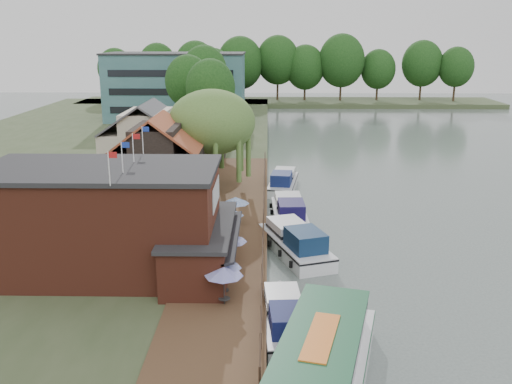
{
  "coord_description": "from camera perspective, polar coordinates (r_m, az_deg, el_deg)",
  "views": [
    {
      "loc": [
        -5.01,
        -36.83,
        16.61
      ],
      "look_at": [
        -6.0,
        12.0,
        3.0
      ],
      "focal_mm": 40.0,
      "sensor_mm": 36.0,
      "label": 1
    }
  ],
  "objects": [
    {
      "name": "quay_deck",
      "position": [
        49.44,
        -2.37,
        -2.79
      ],
      "size": [
        6.0,
        50.0,
        0.1
      ],
      "primitive_type": "cube",
      "color": "#47301E",
      "rests_on": "land_bank"
    },
    {
      "name": "bank_tree_4",
      "position": [
        125.59,
        -4.27,
        11.3
      ],
      "size": [
        8.44,
        8.44,
        12.71
      ],
      "primitive_type": null,
      "color": "#143811",
      "rests_on": "land_bank"
    },
    {
      "name": "umbrella_4",
      "position": [
        47.79,
        -2.05,
        -1.88
      ],
      "size": [
        2.33,
        2.33,
        2.38
      ],
      "primitive_type": null,
      "color": "#1B4C97",
      "rests_on": "quay_deck"
    },
    {
      "name": "tour_boat",
      "position": [
        27.24,
        6.11,
        -17.82
      ],
      "size": [
        7.94,
        15.74,
        3.31
      ],
      "primitive_type": null,
      "rotation": [
        0.0,
        0.0,
        -0.25
      ],
      "color": "silver",
      "rests_on": "ground"
    },
    {
      "name": "bank_tree_2",
      "position": [
        95.41,
        -5.14,
        10.31
      ],
      "size": [
        7.4,
        7.4,
        13.92
      ],
      "primitive_type": null,
      "color": "#143811",
      "rests_on": "land_bank"
    },
    {
      "name": "bank_tree_1",
      "position": [
        86.61,
        -6.76,
        9.33
      ],
      "size": [
        6.8,
        6.8,
        12.7
      ],
      "primitive_type": null,
      "color": "#143811",
      "rests_on": "land_bank"
    },
    {
      "name": "bank_tree_0",
      "position": [
        78.74,
        -4.55,
        8.67
      ],
      "size": [
        6.72,
        6.72,
        12.44
      ],
      "primitive_type": null,
      "color": "#143811",
      "rests_on": "land_bank"
    },
    {
      "name": "land_bank",
      "position": [
        77.74,
        -17.64,
        2.87
      ],
      "size": [
        50.0,
        140.0,
        1.0
      ],
      "primitive_type": "cube",
      "color": "#384728",
      "rests_on": "ground"
    },
    {
      "name": "cruiser_3",
      "position": [
        62.75,
        2.73,
        1.29
      ],
      "size": [
        4.32,
        9.85,
        2.29
      ],
      "primitive_type": null,
      "rotation": [
        0.0,
        0.0,
        -0.13
      ],
      "color": "silver",
      "rests_on": "ground"
    },
    {
      "name": "cruiser_1",
      "position": [
        44.43,
        3.95,
        -4.65
      ],
      "size": [
        6.68,
        11.01,
        2.56
      ],
      "primitive_type": null,
      "rotation": [
        0.0,
        0.0,
        0.34
      ],
      "color": "silver",
      "rests_on": "ground"
    },
    {
      "name": "quay_rail",
      "position": [
        49.69,
        0.77,
        -2.14
      ],
      "size": [
        0.2,
        49.0,
        1.0
      ],
      "primitive_type": null,
      "color": "black",
      "rests_on": "land_bank"
    },
    {
      "name": "bank_tree_5",
      "position": [
        132.36,
        -4.55,
        11.3
      ],
      "size": [
        7.37,
        7.37,
        11.74
      ],
      "primitive_type": null,
      "color": "#143811",
      "rests_on": "land_bank"
    },
    {
      "name": "cottage_b",
      "position": [
        63.23,
        -10.75,
        4.95
      ],
      "size": [
        9.6,
        8.6,
        8.5
      ],
      "primitive_type": null,
      "color": "beige",
      "rests_on": "land_bank"
    },
    {
      "name": "hotel_block",
      "position": [
        108.59,
        -7.98,
        10.43
      ],
      "size": [
        25.4,
        12.4,
        12.3
      ],
      "primitive_type": null,
      "color": "#38666B",
      "rests_on": "land_bank"
    },
    {
      "name": "cottage_c",
      "position": [
        71.32,
        -6.13,
        6.32
      ],
      "size": [
        7.6,
        7.6,
        8.5
      ],
      "primitive_type": null,
      "color": "black",
      "rests_on": "land_bank"
    },
    {
      "name": "willow",
      "position": [
        57.06,
        -4.4,
        5.02
      ],
      "size": [
        8.6,
        8.6,
        10.43
      ],
      "primitive_type": null,
      "color": "#476B2D",
      "rests_on": "land_bank"
    },
    {
      "name": "pub",
      "position": [
        38.83,
        -12.3,
        -2.74
      ],
      "size": [
        20.0,
        11.0,
        7.3
      ],
      "primitive_type": null,
      "color": "maroon",
      "rests_on": "land_bank"
    },
    {
      "name": "swan",
      "position": [
        31.9,
        3.41,
        -15.38
      ],
      "size": [
        0.44,
        0.44,
        0.44
      ],
      "primitive_type": "sphere",
      "color": "white",
      "rests_on": "ground"
    },
    {
      "name": "cottage_a",
      "position": [
        53.04,
        -9.74,
        2.98
      ],
      "size": [
        8.6,
        7.6,
        8.5
      ],
      "primitive_type": null,
      "color": "black",
      "rests_on": "land_bank"
    },
    {
      "name": "bank_tree_3",
      "position": [
        114.02,
        -4.8,
        10.99
      ],
      "size": [
        7.28,
        7.28,
        13.21
      ],
      "primitive_type": null,
      "color": "#143811",
      "rests_on": "land_bank"
    },
    {
      "name": "ground",
      "position": [
        40.72,
        8.22,
        -8.68
      ],
      "size": [
        260.0,
        260.0,
        0.0
      ],
      "primitive_type": "plane",
      "color": "#4E5A57",
      "rests_on": "ground"
    },
    {
      "name": "umbrella_2",
      "position": [
        39.25,
        -2.57,
        -5.85
      ],
      "size": [
        2.3,
        2.3,
        2.38
      ],
      "primitive_type": null,
      "color": "navy",
      "rests_on": "quay_deck"
    },
    {
      "name": "umbrella_1",
      "position": [
        35.09,
        -3.31,
        -8.55
      ],
      "size": [
        2.28,
        2.28,
        2.38
      ],
      "primitive_type": null,
      "color": "navy",
      "rests_on": "quay_deck"
    },
    {
      "name": "cruiser_2",
      "position": [
        51.9,
        3.37,
        -1.7
      ],
      "size": [
        3.69,
        10.19,
        2.45
      ],
      "primitive_type": null,
      "rotation": [
        0.0,
        0.0,
        0.04
      ],
      "color": "silver",
      "rests_on": "ground"
    },
    {
      "name": "umbrella_0",
      "position": [
        34.03,
        -3.21,
        -9.34
      ],
      "size": [
        2.31,
        2.31,
        2.38
      ],
      "primitive_type": null,
      "color": "#1E1B99",
      "rests_on": "quay_deck"
    },
    {
      "name": "umbrella_3",
      "position": [
        44.71,
        -2.63,
        -3.13
      ],
      "size": [
        2.22,
        2.22,
        2.38
      ],
      "primitive_type": null,
      "color": "navy",
      "rests_on": "quay_deck"
    },
    {
      "name": "cruiser_0",
      "position": [
        33.55,
        2.89,
        -12.06
      ],
      "size": [
        3.51,
        9.1,
        2.12
      ],
      "primitive_type": null,
      "rotation": [
        0.0,
        0.0,
        0.07
      ],
      "color": "white",
      "rests_on": "ground"
    }
  ]
}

